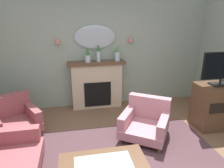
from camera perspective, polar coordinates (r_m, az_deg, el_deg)
wall_back at (r=4.98m, az=-3.15°, el=10.13°), size 6.29×0.10×2.88m
patterned_rug at (r=3.30m, az=3.77°, el=-22.31°), size 3.20×2.40×0.01m
fireplace at (r=4.95m, az=-4.28°, el=-0.31°), size 1.36×0.36×1.16m
mantel_vase_left at (r=4.72m, az=-6.89°, el=7.82°), size 0.13×0.13×0.32m
mantel_vase_centre at (r=4.73m, az=-3.87°, el=8.90°), size 0.10×0.10×0.41m
mantel_vase_right at (r=4.81m, az=1.53°, el=8.51°), size 0.12×0.12×0.37m
wall_mirror at (r=4.85m, az=-4.82°, el=13.09°), size 0.96×0.06×0.56m
wall_sconce_left at (r=4.78m, az=-15.12°, el=11.86°), size 0.14×0.14×0.14m
wall_sconce_right at (r=4.97m, az=5.30°, el=12.63°), size 0.14×0.14×0.14m
coffee_table at (r=2.72m, az=-2.41°, el=-22.41°), size 1.10×0.60×0.45m
armchair_beside_couch at (r=3.91m, az=9.55°, el=-10.17°), size 1.12×1.13×0.71m
armchair_near_fireplace at (r=4.39m, az=-26.08°, el=-8.59°), size 1.10×1.10×0.71m
tv_cabinet at (r=4.61m, az=27.14°, el=-5.47°), size 0.80×0.57×0.90m
tv_flatscreen at (r=4.36m, az=28.82°, el=4.05°), size 0.84×0.24×0.65m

